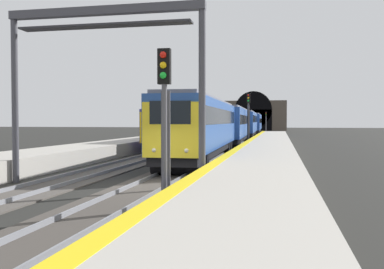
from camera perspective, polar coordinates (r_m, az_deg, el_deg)
ground_plane at (r=17.64m, az=-5.37°, el=-7.06°), size 320.00×320.00×0.00m
platform_right at (r=16.83m, az=8.36°, el=-5.79°), size 112.00×3.80×0.99m
platform_right_edge_strip at (r=16.95m, az=2.78°, el=-4.02°), size 112.00×0.50×0.01m
track_main_line at (r=17.63m, az=-5.37°, el=-6.93°), size 160.00×3.10×0.21m
track_adjacent_line at (r=19.30m, az=-17.64°, el=-6.24°), size 160.00×2.95×0.21m
train_main_approaching at (r=57.48m, az=6.56°, el=1.50°), size 77.15×3.19×4.20m
train_adjacent_platform at (r=52.15m, az=1.30°, el=1.28°), size 38.62×3.02×4.77m
railway_signal_near at (r=12.67m, az=-3.71°, el=2.90°), size 0.39×0.38×4.86m
railway_signal_mid at (r=47.04m, az=7.57°, el=2.70°), size 0.39×0.38×5.74m
railway_signal_far at (r=109.23m, az=9.90°, el=1.97°), size 0.39×0.38×5.01m
overhead_signal_gantry at (r=18.51m, az=-11.75°, el=10.84°), size 0.70×8.66×7.51m
tunnel_portal at (r=121.62m, az=8.25°, el=2.54°), size 2.47×18.39×11.07m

